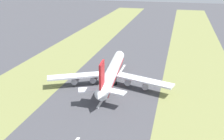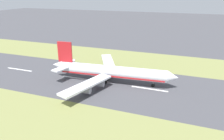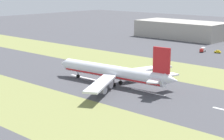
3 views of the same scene
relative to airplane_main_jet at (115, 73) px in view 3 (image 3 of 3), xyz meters
The scene contains 9 objects.
ground_plane 6.88m from the airplane_main_jet, 76.70° to the right, with size 800.00×800.00×0.00m, color #424247.
grass_median_west 44.76m from the airplane_main_jet, behind, with size 40.00×600.00×0.01m, color olive.
grass_median_east 46.27m from the airplane_main_jet, ahead, with size 40.00×600.00×0.01m, color olive.
centreline_dash_mid 19.09m from the airplane_main_jet, 87.58° to the right, with size 1.20×18.00×0.01m, color silver.
centreline_dash_far 22.72m from the airplane_main_jet, 88.00° to the left, with size 1.20×18.00×0.01m, color silver.
airplane_main_jet is the anchor object (origin of this frame).
terminal_building 173.77m from the airplane_main_jet, 21.90° to the left, with size 36.00×77.74×14.61m, color #A39E93.
service_truck 108.61m from the airplane_main_jet, ahead, with size 6.25×3.24×3.10m.
apron_car 110.99m from the airplane_main_jet, ahead, with size 2.62×4.65×2.03m.
Camera 3 is at (-126.73, -108.04, 45.15)m, focal length 60.00 mm.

